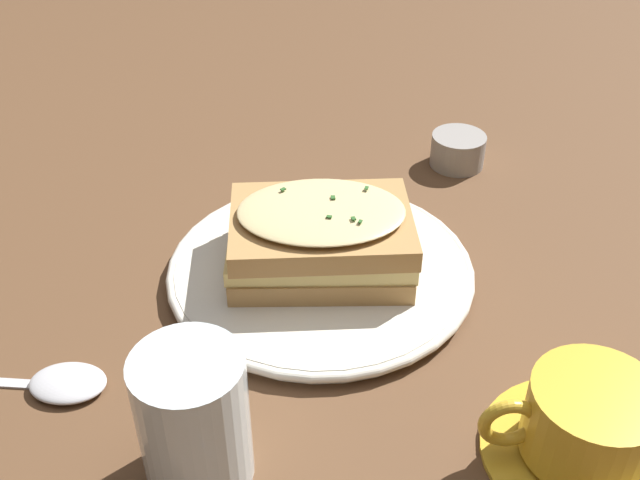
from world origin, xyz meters
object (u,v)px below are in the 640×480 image
Objects in this scene: dinner_plate at (320,270)px; spoon at (55,383)px; condiment_pot at (458,150)px; teacup_with_saucer at (586,428)px; sandwich at (319,238)px; water_glass at (194,420)px.

dinner_plate is 0.23m from spoon.
condiment_pot reaches higher than dinner_plate.
dinner_plate is 0.25m from teacup_with_saucer.
condiment_pot is (0.28, 0.24, -0.01)m from teacup_with_saucer.
teacup_with_saucer is (-0.05, -0.24, 0.02)m from dinner_plate.
sandwich is 1.87× the size of water_glass.
teacup_with_saucer is 0.37m from condiment_pot.
sandwich reaches higher than condiment_pot.
water_glass reaches higher than condiment_pot.
spoon is (-0.21, 0.08, -0.00)m from dinner_plate.
dinner_plate is 0.24m from condiment_pot.
sandwich reaches higher than dinner_plate.
water_glass is 0.14m from spoon.
spoon is at bearing 159.80° from sandwich.
teacup_with_saucer is at bearing -100.25° from sandwich.
dinner_plate is 1.98× the size of teacup_with_saucer.
condiment_pot is at bearing -88.57° from teacup_with_saucer.
dinner_plate is at bearing 179.51° from condiment_pot.
water_glass reaches higher than spoon.
dinner_plate reaches higher than spoon.
sandwich is 0.24m from condiment_pot.
spoon is 2.65× the size of condiment_pot.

